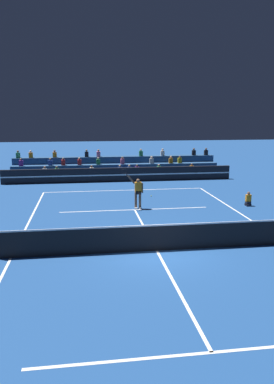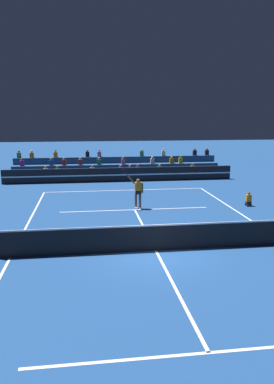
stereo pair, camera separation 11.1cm
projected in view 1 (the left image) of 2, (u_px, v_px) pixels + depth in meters
ground_plane at (157, 251)px, 14.59m from camera, size 120.00×120.00×0.00m
court_lines at (157, 251)px, 14.59m from camera, size 11.10×23.90×0.01m
tennis_net at (157, 237)px, 14.48m from camera, size 12.00×0.10×1.10m
sponsor_banner_wall at (119, 175)px, 29.40m from camera, size 18.00×0.26×1.10m
bleacher_stand at (116, 169)px, 31.83m from camera, size 17.21×2.85×2.28m
ball_kid_courtside at (248, 200)px, 21.63m from camera, size 0.30×0.36×0.84m
tennis_player at (138, 192)px, 20.85m from camera, size 1.28×0.33×2.36m
tennis_ball at (151, 196)px, 24.17m from camera, size 0.07×0.07×0.07m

